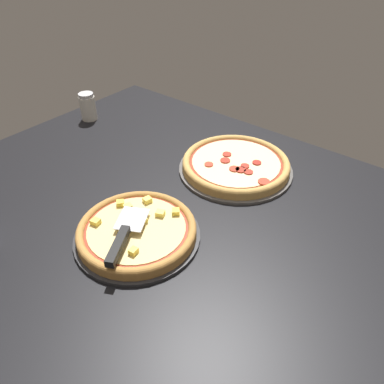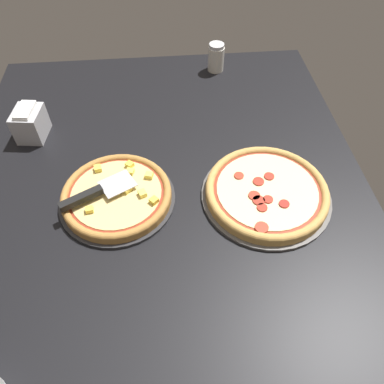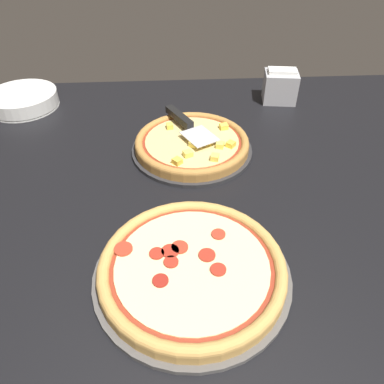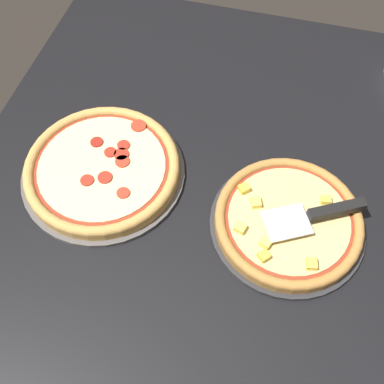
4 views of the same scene
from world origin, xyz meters
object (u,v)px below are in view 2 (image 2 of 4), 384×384
at_px(pizza_back, 267,191).
at_px(napkin_holder, 30,123).
at_px(parmesan_shaker, 216,57).
at_px(serving_spatula, 90,195).
at_px(pizza_front, 117,195).

relative_size(pizza_back, napkin_holder, 2.99).
bearing_deg(parmesan_shaker, serving_spatula, -33.09).
bearing_deg(pizza_front, parmesan_shaker, 150.42).
bearing_deg(pizza_front, serving_spatula, -73.71).
bearing_deg(napkin_holder, pizza_back, 64.75).
bearing_deg(pizza_back, pizza_front, -93.55).
bearing_deg(pizza_front, pizza_back, 86.45).
height_order(pizza_back, serving_spatula, serving_spatula).
xyz_separation_m(pizza_back, serving_spatula, (-0.01, -0.49, 0.03)).
distance_m(pizza_back, serving_spatula, 0.50).
bearing_deg(pizza_back, napkin_holder, -115.25).
bearing_deg(parmesan_shaker, pizza_back, 4.73).
height_order(pizza_back, parmesan_shaker, parmesan_shaker).
relative_size(pizza_front, parmesan_shaker, 2.83).
height_order(pizza_front, serving_spatula, serving_spatula).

